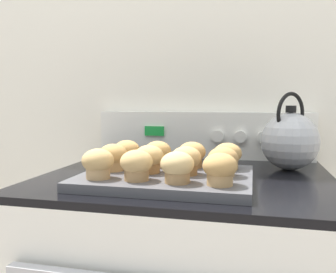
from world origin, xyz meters
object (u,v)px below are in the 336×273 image
object	(u,v)px
muffin_r0_c1	(136,165)
muffin_r0_c3	(220,169)
muffin_r0_c0	(98,163)
muffin_r2_c2	(192,154)
muffin_pan	(167,178)
muffin_r1_c3	(223,161)
muffin_r1_c0	(113,157)
muffin_r2_c3	(228,156)
muffin_r0_c2	(177,167)
muffin_r1_c2	(186,160)
tea_kettle	(290,140)
muffin_r1_c1	(149,159)
muffin_r2_c1	(158,153)
muffin_r2_c0	(127,152)

from	to	relation	value
muffin_r0_c1	muffin_r0_c3	bearing A→B (deg)	-1.12
muffin_r0_c0	muffin_r2_c2	xyz separation A→B (m)	(0.19, 0.19, 0.00)
muffin_r0_c1	muffin_r2_c2	world-z (taller)	same
muffin_pan	muffin_r1_c3	world-z (taller)	muffin_r1_c3
muffin_r0_c0	muffin_r1_c0	bearing A→B (deg)	91.12
muffin_r2_c2	muffin_r2_c3	distance (m)	0.09
muffin_r0_c2	muffin_r2_c2	size ratio (longest dim) A/B	1.00
muffin_r1_c2	muffin_r2_c2	size ratio (longest dim) A/B	1.00
muffin_r0_c1	tea_kettle	xyz separation A→B (m)	(0.35, 0.33, 0.03)
muffin_pan	tea_kettle	distance (m)	0.40
muffin_r0_c2	tea_kettle	size ratio (longest dim) A/B	0.32
muffin_r0_c3	muffin_r2_c3	world-z (taller)	same
muffin_r1_c0	muffin_r1_c1	world-z (taller)	same
muffin_pan	muffin_r1_c2	distance (m)	0.07
muffin_r0_c3	muffin_r2_c1	size ratio (longest dim) A/B	1.00
muffin_r0_c3	muffin_r1_c0	size ratio (longest dim) A/B	1.00
muffin_r0_c3	muffin_r1_c0	distance (m)	0.29
muffin_r1_c0	muffin_r1_c2	size ratio (longest dim) A/B	1.00
muffin_r0_c2	muffin_r2_c1	world-z (taller)	same
muffin_r0_c3	muffin_r2_c1	bearing A→B (deg)	134.92
muffin_pan	muffin_r1_c0	xyz separation A→B (m)	(-0.14, 0.00, 0.05)
muffin_pan	tea_kettle	world-z (taller)	tea_kettle
tea_kettle	muffin_r1_c3	bearing A→B (deg)	-125.77
muffin_r1_c0	muffin_r2_c2	bearing A→B (deg)	26.07
muffin_r2_c0	tea_kettle	xyz separation A→B (m)	(0.44, 0.15, 0.03)
muffin_r0_c1	tea_kettle	distance (m)	0.49
muffin_r1_c2	muffin_r2_c0	distance (m)	0.21
muffin_r2_c2	muffin_r2_c3	xyz separation A→B (m)	(0.09, -0.00, 0.00)
muffin_r0_c0	muffin_r2_c3	distance (m)	0.33
muffin_r1_c3	muffin_r0_c0	bearing A→B (deg)	-160.97
muffin_r1_c1	muffin_r1_c2	distance (m)	0.09
muffin_r2_c3	muffin_r1_c0	bearing A→B (deg)	-162.43
muffin_r0_c0	muffin_r1_c2	bearing A→B (deg)	25.47
muffin_r1_c1	muffin_r2_c2	world-z (taller)	same
muffin_pan	muffin_r2_c1	xyz separation A→B (m)	(-0.05, 0.09, 0.05)
muffin_r1_c2	muffin_r0_c0	bearing A→B (deg)	-154.53
muffin_r0_c0	muffin_r2_c1	world-z (taller)	same
muffin_r1_c3	muffin_r0_c3	bearing A→B (deg)	-88.90
muffin_pan	muffin_r0_c3	world-z (taller)	muffin_r0_c3
muffin_r0_c0	muffin_r2_c0	world-z (taller)	same
muffin_r0_c1	muffin_r0_c3	size ratio (longest dim) A/B	1.00
muffin_r1_c2	muffin_r2_c3	size ratio (longest dim) A/B	1.00
muffin_r1_c3	muffin_r2_c1	bearing A→B (deg)	154.21
muffin_r0_c0	muffin_r0_c1	size ratio (longest dim) A/B	1.00
muffin_pan	muffin_r1_c0	distance (m)	0.15
muffin_r0_c3	muffin_r2_c0	bearing A→B (deg)	145.95
muffin_r0_c0	muffin_r1_c3	xyz separation A→B (m)	(0.27, 0.09, 0.00)
muffin_r0_c1	muffin_r2_c1	bearing A→B (deg)	90.03
muffin_r2_c0	muffin_r2_c3	world-z (taller)	same
muffin_r0_c1	muffin_r2_c3	xyz separation A→B (m)	(0.19, 0.18, 0.00)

